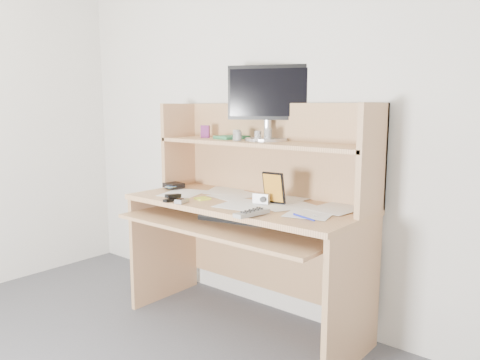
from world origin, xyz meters
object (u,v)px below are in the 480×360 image
Objects in this scene: game_case at (274,188)px; monitor at (269,101)px; desk at (253,209)px; tv_remote at (252,213)px; keyboard at (234,218)px.

monitor reaches higher than game_case.
desk reaches higher than tv_remote.
monitor is (0.00, 0.31, 0.65)m from keyboard.
keyboard is 0.28m from game_case.
game_case is 0.37× the size of monitor.
monitor is at bearing 127.29° from game_case.
desk is 3.38× the size of keyboard.
tv_remote is at bearing -80.07° from game_case.
monitor reaches higher than tv_remote.
monitor reaches higher than keyboard.
desk is 0.16m from keyboard.
keyboard is 0.87× the size of monitor.
game_case is (0.19, 0.10, 0.18)m from keyboard.
tv_remote is 0.31m from game_case.
monitor is (-0.01, 0.16, 0.62)m from desk.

